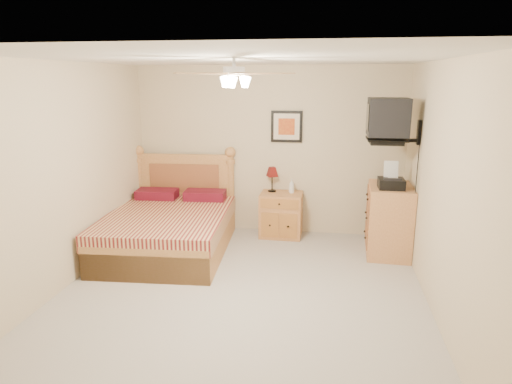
% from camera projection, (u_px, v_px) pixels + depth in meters
% --- Properties ---
extents(floor, '(4.50, 4.50, 0.00)m').
position_uv_depth(floor, '(240.00, 295.00, 5.01)').
color(floor, '#A49E94').
rests_on(floor, ground).
extents(ceiling, '(4.00, 4.50, 0.04)m').
position_uv_depth(ceiling, '(238.00, 59.00, 4.39)').
color(ceiling, white).
rests_on(ceiling, ground).
extents(wall_back, '(4.00, 0.04, 2.50)m').
position_uv_depth(wall_back, '(268.00, 151.00, 6.85)').
color(wall_back, '#C8B693').
rests_on(wall_back, ground).
extents(wall_front, '(4.00, 0.04, 2.50)m').
position_uv_depth(wall_front, '(161.00, 276.00, 2.55)').
color(wall_front, '#C8B693').
rests_on(wall_front, ground).
extents(wall_left, '(0.04, 4.50, 2.50)m').
position_uv_depth(wall_left, '(61.00, 178.00, 5.01)').
color(wall_left, '#C8B693').
rests_on(wall_left, ground).
extents(wall_right, '(0.04, 4.50, 2.50)m').
position_uv_depth(wall_right, '(443.00, 192.00, 4.39)').
color(wall_right, '#C8B693').
rests_on(wall_right, ground).
extents(bed, '(1.67, 2.12, 1.31)m').
position_uv_depth(bed, '(167.00, 205.00, 6.11)').
color(bed, '#AD7836').
rests_on(bed, ground).
extents(nightstand, '(0.62, 0.47, 0.66)m').
position_uv_depth(nightstand, '(281.00, 215.00, 6.81)').
color(nightstand, '#A46831').
rests_on(nightstand, ground).
extents(table_lamp, '(0.25, 0.25, 0.37)m').
position_uv_depth(table_lamp, '(272.00, 179.00, 6.79)').
color(table_lamp, '#5F100E').
rests_on(table_lamp, nightstand).
extents(lotion_bottle, '(0.10, 0.10, 0.21)m').
position_uv_depth(lotion_bottle, '(292.00, 186.00, 6.72)').
color(lotion_bottle, white).
rests_on(lotion_bottle, nightstand).
extents(framed_picture, '(0.46, 0.04, 0.46)m').
position_uv_depth(framed_picture, '(287.00, 127.00, 6.70)').
color(framed_picture, black).
rests_on(framed_picture, wall_back).
extents(dresser, '(0.58, 0.82, 0.94)m').
position_uv_depth(dresser, '(389.00, 220.00, 6.10)').
color(dresser, '#AC6B3F').
rests_on(dresser, ground).
extents(fax_machine, '(0.32, 0.34, 0.34)m').
position_uv_depth(fax_machine, '(392.00, 175.00, 5.80)').
color(fax_machine, black).
rests_on(fax_machine, dresser).
extents(magazine_lower, '(0.28, 0.32, 0.02)m').
position_uv_depth(magazine_lower, '(385.00, 180.00, 6.25)').
color(magazine_lower, '#A9A187').
rests_on(magazine_lower, dresser).
extents(magazine_upper, '(0.25, 0.30, 0.02)m').
position_uv_depth(magazine_upper, '(384.00, 178.00, 6.27)').
color(magazine_upper, tan).
rests_on(magazine_upper, magazine_lower).
extents(wall_tv, '(0.56, 0.46, 0.58)m').
position_uv_depth(wall_tv, '(400.00, 121.00, 5.57)').
color(wall_tv, black).
rests_on(wall_tv, wall_right).
extents(ceiling_fan, '(1.14, 1.14, 0.28)m').
position_uv_depth(ceiling_fan, '(234.00, 73.00, 4.24)').
color(ceiling_fan, white).
rests_on(ceiling_fan, ceiling).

